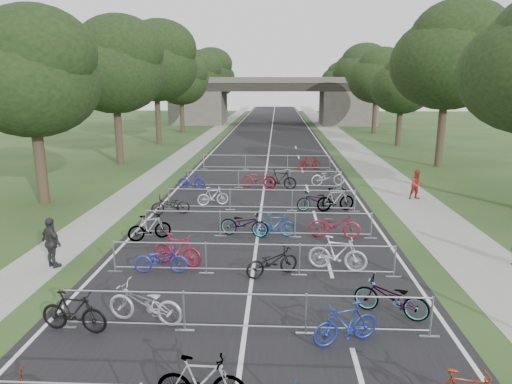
{
  "coord_description": "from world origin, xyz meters",
  "views": [
    {
      "loc": [
        0.77,
        -6.77,
        6.13
      ],
      "look_at": [
        -0.22,
        14.32,
        1.1
      ],
      "focal_mm": 32.0,
      "sensor_mm": 36.0,
      "label": 1
    }
  ],
  "objects_px": {
    "overpass_bridge": "(273,101)",
    "pedestrian_c": "(52,243)",
    "bike_1": "(201,381)",
    "pedestrian_b": "(417,185)"
  },
  "relations": [
    {
      "from": "bike_1",
      "to": "pedestrian_b",
      "type": "relative_size",
      "value": 1.09
    },
    {
      "from": "bike_1",
      "to": "pedestrian_b",
      "type": "bearing_deg",
      "value": -27.16
    },
    {
      "from": "overpass_bridge",
      "to": "pedestrian_c",
      "type": "height_order",
      "value": "overpass_bridge"
    },
    {
      "from": "bike_1",
      "to": "pedestrian_b",
      "type": "distance_m",
      "value": 19.05
    },
    {
      "from": "overpass_bridge",
      "to": "pedestrian_c",
      "type": "relative_size",
      "value": 17.61
    },
    {
      "from": "overpass_bridge",
      "to": "pedestrian_c",
      "type": "distance_m",
      "value": 57.97
    },
    {
      "from": "overpass_bridge",
      "to": "pedestrian_c",
      "type": "xyz_separation_m",
      "value": [
        -6.83,
        -57.51,
        -2.65
      ]
    },
    {
      "from": "overpass_bridge",
      "to": "bike_1",
      "type": "height_order",
      "value": "overpass_bridge"
    },
    {
      "from": "bike_1",
      "to": "overpass_bridge",
      "type": "bearing_deg",
      "value": 0.47
    },
    {
      "from": "pedestrian_b",
      "to": "overpass_bridge",
      "type": "bearing_deg",
      "value": 85.99
    }
  ]
}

